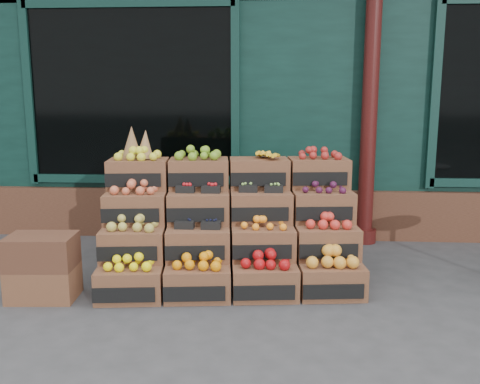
{
  "coord_description": "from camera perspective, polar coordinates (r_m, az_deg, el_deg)",
  "views": [
    {
      "loc": [
        0.13,
        -4.22,
        1.8
      ],
      "look_at": [
        -0.2,
        0.7,
        0.85
      ],
      "focal_mm": 40.0,
      "sensor_mm": 36.0,
      "label": 1
    }
  ],
  "objects": [
    {
      "name": "spare_crates",
      "position": [
        4.98,
        -20.31,
        -7.54
      ],
      "size": [
        0.59,
        0.43,
        0.57
      ],
      "rotation": [
        0.0,
        0.0,
        0.07
      ],
      "color": "brown",
      "rests_on": "ground"
    },
    {
      "name": "ground",
      "position": [
        4.59,
        1.96,
        -12.2
      ],
      "size": [
        60.0,
        60.0,
        0.0
      ],
      "primitive_type": "plane",
      "color": "#39393C",
      "rests_on": "ground"
    },
    {
      "name": "crate_display",
      "position": [
        5.1,
        -1.14,
        -4.43
      ],
      "size": [
        2.44,
        1.38,
        1.46
      ],
      "rotation": [
        0.0,
        0.0,
        0.11
      ],
      "color": "brown",
      "rests_on": "ground"
    },
    {
      "name": "shopkeeper",
      "position": [
        7.21,
        -12.56,
        5.06
      ],
      "size": [
        0.89,
        0.68,
        2.2
      ],
      "primitive_type": "imported",
      "rotation": [
        0.0,
        0.0,
        3.35
      ],
      "color": "#175329",
      "rests_on": "ground"
    },
    {
      "name": "shop_facade",
      "position": [
        9.35,
        3.13,
        14.54
      ],
      "size": [
        12.0,
        6.24,
        4.8
      ],
      "color": "black",
      "rests_on": "ground"
    }
  ]
}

